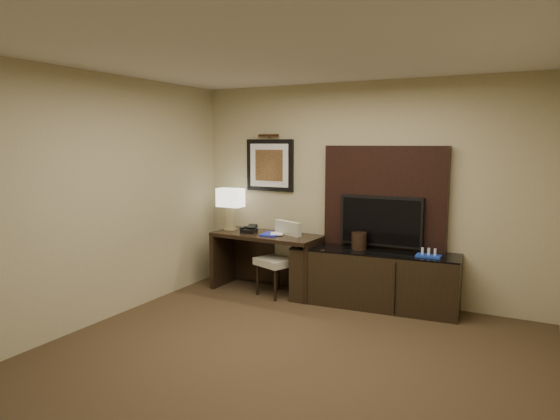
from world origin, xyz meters
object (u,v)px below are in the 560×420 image
Objects in this scene: tv at (381,221)px; desk_phone at (249,229)px; desk at (267,262)px; credenza at (374,278)px; table_lamp at (231,207)px; ice_bucket at (359,241)px; minibar_tray at (429,252)px; desk_chair at (277,261)px.

desk_phone is (-1.72, -0.22, -0.20)m from tv.
desk reaches higher than credenza.
tv is 2.07m from table_lamp.
tv is at bearing 34.58° from ice_bucket.
table_lamp is at bearing 161.79° from desk_phone.
table_lamp is 2.69m from minibar_tray.
table_lamp is at bearing -170.03° from desk_chair.
minibar_tray is (0.64, -0.04, 0.39)m from credenza.
ice_bucket is 0.83m from minibar_tray.
table_lamp is at bearing 179.30° from minibar_tray.
tv is 1.42m from desk_chair.
table_lamp is 0.44m from desk_phone.
desk is at bearing 2.01° from desk_phone.
table_lamp is 3.31× the size of desk_phone.
credenza is 1.97× the size of tv.
tv is at bearing 35.10° from desk_chair.
desk is 0.73× the size of credenza.
minibar_tray is at bearing -0.70° from table_lamp.
desk_chair is 1.47× the size of table_lamp.
desk_phone is (0.34, -0.08, -0.26)m from table_lamp.
minibar_tray is (1.87, 0.13, 0.27)m from desk_chair.
desk is 5.27× the size of minibar_tray.
credenza is 3.18× the size of table_lamp.
tv is 0.69m from minibar_tray.
credenza is 1.25m from desk_chair.
credenza is 9.65× the size of ice_bucket.
tv is 1.75m from desk_phone.
credenza is 0.48m from ice_bucket.
credenza is 10.52× the size of desk_phone.
desk is at bearing 172.19° from desk_chair.
desk_phone reaches higher than minibar_tray.
minibar_tray is at bearing 3.35° from desk.
tv is at bearing 10.34° from desk.
minibar_tray is (2.08, 0.01, 0.35)m from desk.
desk is at bearing 177.67° from credenza.
desk_phone is at bearing -13.00° from table_lamp.
credenza is 2.16m from table_lamp.
tv reaches higher than desk_chair.
tv is 1.61× the size of table_lamp.
minibar_tray is (0.60, -0.18, -0.29)m from tv.
credenza is 1.76m from desk_phone.
ice_bucket is at bearing -2.55° from desk_phone.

